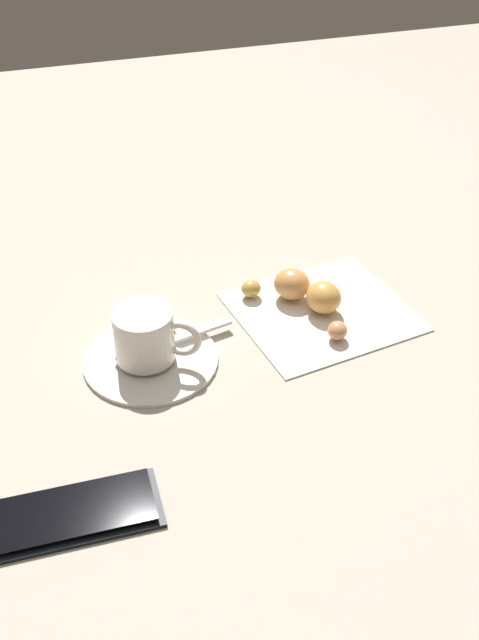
{
  "coord_description": "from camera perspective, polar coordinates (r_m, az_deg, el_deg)",
  "views": [
    {
      "loc": [
        -0.21,
        -0.65,
        0.53
      ],
      "look_at": [
        -0.01,
        -0.01,
        0.02
      ],
      "focal_mm": 43.86,
      "sensor_mm": 36.0,
      "label": 1
    }
  ],
  "objects": [
    {
      "name": "ground_plane",
      "position": [
        0.86,
        0.59,
        -0.5
      ],
      "size": [
        1.8,
        1.8,
        0.0
      ],
      "primitive_type": "plane",
      "color": "#A69D8C"
    },
    {
      "name": "saucer",
      "position": [
        0.82,
        -6.5,
        -2.79
      ],
      "size": [
        0.14,
        0.14,
        0.01
      ],
      "primitive_type": "cylinder",
      "color": "silver",
      "rests_on": "ground"
    },
    {
      "name": "espresso_cup",
      "position": [
        0.8,
        -6.83,
        -1.09
      ],
      "size": [
        0.09,
        0.06,
        0.06
      ],
      "color": "silver",
      "rests_on": "saucer"
    },
    {
      "name": "teaspoon",
      "position": [
        0.82,
        -6.19,
        -1.86
      ],
      "size": [
        0.14,
        0.04,
        0.01
      ],
      "color": "silver",
      "rests_on": "saucer"
    },
    {
      "name": "sugar_packet",
      "position": [
        0.85,
        -6.62,
        -0.6
      ],
      "size": [
        0.06,
        0.02,
        0.01
      ],
      "primitive_type": "cube",
      "rotation": [
        0.0,
        0.0,
        9.51
      ],
      "color": "beige",
      "rests_on": "saucer"
    },
    {
      "name": "napkin",
      "position": [
        0.89,
        5.97,
        0.74
      ],
      "size": [
        0.21,
        0.19,
        0.0
      ],
      "primitive_type": "cube",
      "rotation": [
        0.0,
        0.0,
        0.16
      ],
      "color": "silver",
      "rests_on": "ground"
    },
    {
      "name": "croissant",
      "position": [
        0.88,
        4.88,
        1.9
      ],
      "size": [
        0.1,
        0.13,
        0.04
      ],
      "color": "tan",
      "rests_on": "napkin"
    },
    {
      "name": "cell_phone",
      "position": [
        0.69,
        -11.87,
        -13.6
      ],
      "size": [
        0.15,
        0.07,
        0.01
      ],
      "color": "black",
      "rests_on": "ground"
    }
  ]
}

